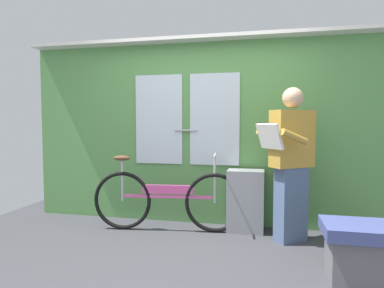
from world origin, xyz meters
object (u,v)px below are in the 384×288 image
object	(u,v)px
passenger_reading_newspaper	(291,161)
bench_seat_corner	(369,251)
bicycle_near_door	(167,200)
trash_bin_by_wall	(245,201)

from	to	relation	value
passenger_reading_newspaper	bench_seat_corner	distance (m)	1.13
passenger_reading_newspaper	bicycle_near_door	bearing A→B (deg)	-37.14
bicycle_near_door	trash_bin_by_wall	bearing A→B (deg)	6.02
bench_seat_corner	trash_bin_by_wall	bearing A→B (deg)	134.85
passenger_reading_newspaper	trash_bin_by_wall	distance (m)	0.72
bench_seat_corner	bicycle_near_door	bearing A→B (deg)	156.38
trash_bin_by_wall	bench_seat_corner	distance (m)	1.45
trash_bin_by_wall	bench_seat_corner	xyz separation A→B (m)	(1.02, -1.02, -0.11)
trash_bin_by_wall	bicycle_near_door	bearing A→B (deg)	-167.60
trash_bin_by_wall	passenger_reading_newspaper	bearing A→B (deg)	-26.96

